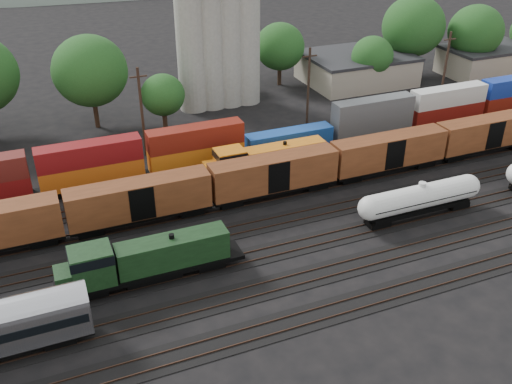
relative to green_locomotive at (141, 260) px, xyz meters
name	(u,v)px	position (x,y,z in m)	size (l,w,h in m)	color
ground	(299,217)	(18.44, 5.00, -2.58)	(600.00, 600.00, 0.00)	black
tracks	(299,216)	(18.44, 5.00, -2.54)	(180.00, 33.20, 0.20)	black
green_locomotive	(141,260)	(0.00, 0.00, 0.00)	(17.11, 3.02, 4.53)	black
tank_car_a	(420,198)	(30.37, 0.00, -0.18)	(15.28, 2.73, 4.00)	silver
orange_locomotive	(263,160)	(18.32, 15.00, -0.14)	(17.10, 2.85, 4.28)	black
boxcar_string	(333,162)	(25.24, 10.00, 0.54)	(184.40, 2.90, 4.20)	black
container_wall	(333,127)	(30.78, 20.00, 0.20)	(181.38, 2.60, 5.80)	black
grain_silo	(217,36)	(21.72, 41.00, 8.67)	(13.40, 5.00, 29.00)	#9A988D
industrial_sheds	(240,89)	(25.07, 40.25, -0.02)	(119.38, 17.26, 5.10)	#9E937F
tree_band	(120,67)	(6.56, 41.22, 5.43)	(167.73, 20.68, 14.52)	black
utility_poles	(229,99)	(18.44, 27.00, 3.63)	(122.20, 0.36, 12.00)	black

